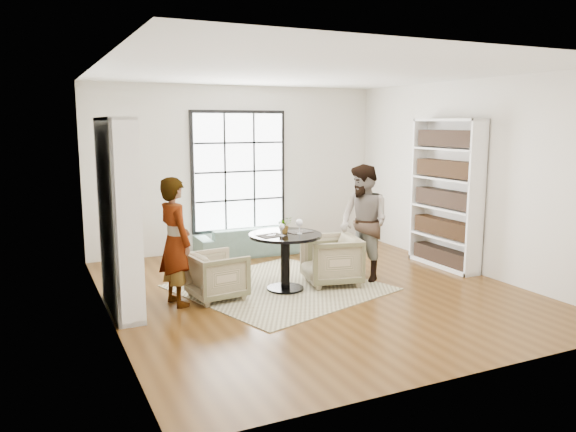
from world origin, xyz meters
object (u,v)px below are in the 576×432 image
person_left (175,242)px  wine_glass_right (299,223)px  flower_centerpiece (284,225)px  sofa (247,240)px  person_right (364,223)px  armchair_right (331,260)px  wine_glass_left (282,227)px  armchair_left (217,276)px  pedestal_table (285,250)px

person_left → wine_glass_right: bearing=-106.1°
wine_glass_right → flower_centerpiece: flower_centerpiece is taller
person_left → flower_centerpiece: size_ratio=7.22×
sofa → person_right: person_right is taller
person_left → person_right: 2.82m
armchair_right → person_left: (-2.27, 0.04, 0.47)m
person_right → flower_centerpiece: size_ratio=7.51×
sofa → armchair_right: bearing=102.7°
person_left → wine_glass_left: size_ratio=9.48×
person_left → wine_glass_left: bearing=-108.9°
sofa → person_left: person_left is taller
flower_centerpiece → wine_glass_right: bearing=-40.2°
armchair_left → wine_glass_right: (1.16, -0.12, 0.64)m
pedestal_table → person_left: (-1.54, 0.04, 0.25)m
person_left → armchair_left: bearing=-102.0°
armchair_left → armchair_right: size_ratio=0.89×
armchair_left → person_right: bearing=-98.1°
sofa → person_left: 2.93m
pedestal_table → armchair_right: pedestal_table is taller
sofa → wine_glass_left: size_ratio=10.21×
pedestal_table → armchair_right: (0.74, 0.00, -0.23)m
flower_centerpiece → armchair_left: bearing=-179.0°
pedestal_table → sofa: bearing=82.8°
sofa → armchair_right: armchair_right is taller
pedestal_table → flower_centerpiece: 0.34m
pedestal_table → wine_glass_right: size_ratio=4.85×
sofa → person_right: (1.00, -2.26, 0.60)m
armchair_left → wine_glass_left: size_ratio=3.97×
pedestal_table → wine_glass_left: wine_glass_left is taller
sofa → wine_glass_left: (-0.40, -2.40, 0.67)m
sofa → flower_centerpiece: size_ratio=7.77×
wine_glass_right → person_right: bearing=4.5°
pedestal_table → armchair_left: pedestal_table is taller
flower_centerpiece → wine_glass_left: bearing=-123.8°
person_right → wine_glass_left: person_right is taller
pedestal_table → armchair_right: 0.77m
armchair_right → flower_centerpiece: flower_centerpiece is taller
armchair_left → person_left: (-0.55, -0.00, 0.51)m
sofa → armchair_left: armchair_left is taller
pedestal_table → armchair_right: size_ratio=1.30×
wine_glass_left → flower_centerpiece: size_ratio=0.76×
person_right → sofa: bearing=-165.4°
armchair_left → flower_centerpiece: (1.00, 0.02, 0.61)m
armchair_left → wine_glass_left: wine_glass_left is taller
pedestal_table → armchair_right: bearing=0.1°
armchair_right → person_right: (0.55, 0.00, 0.51)m
person_left → flower_centerpiece: bearing=-101.4°
sofa → wine_glass_left: 2.52m
sofa → person_left: (-1.82, -2.22, 0.57)m
pedestal_table → sofa: 2.30m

